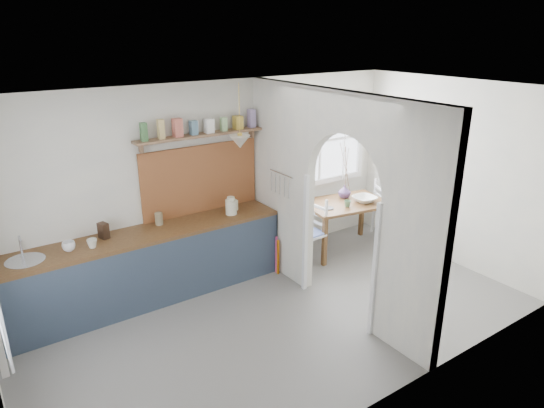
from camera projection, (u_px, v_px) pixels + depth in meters
floor at (283, 318)px, 5.71m from camera, size 5.80×3.20×0.01m
ceiling at (285, 94)px, 4.82m from camera, size 5.80×3.20×0.01m
walls at (284, 215)px, 5.27m from camera, size 5.81×3.21×2.60m
partition at (330, 189)px, 5.63m from camera, size 0.12×3.20×2.60m
nook_window at (320, 141)px, 7.33m from camera, size 1.76×0.10×1.30m
counter at (146, 265)px, 5.98m from camera, size 3.50×0.60×0.90m
sink at (25, 262)px, 5.12m from camera, size 0.40×0.40×0.02m
backsplash at (201, 179)px, 6.36m from camera, size 1.65×0.03×0.90m
shelf at (201, 131)px, 6.07m from camera, size 1.75×0.20×0.21m
pendant_lamp at (240, 142)px, 6.04m from camera, size 0.26×0.26×0.16m
utensil_rail at (281, 174)px, 6.24m from camera, size 0.02×0.50×0.02m
dining_table at (344, 226)px, 7.37m from camera, size 1.35×1.02×0.77m
chair_left at (304, 232)px, 6.84m from camera, size 0.48×0.48×1.00m
chair_right at (389, 209)px, 7.84m from camera, size 0.56×0.56×0.92m
kettle at (231, 206)px, 6.36m from camera, size 0.23×0.20×0.24m
mug_a at (92, 243)px, 5.40m from camera, size 0.13×0.13×0.10m
mug_b at (69, 246)px, 5.32m from camera, size 0.15×0.15×0.11m
knife_block at (103, 231)px, 5.64m from camera, size 0.12×0.14×0.19m
jar at (159, 219)px, 6.04m from camera, size 0.13×0.13×0.16m
towel_magenta at (276, 255)px, 6.67m from camera, size 0.02×0.03×0.54m
towel_orange at (278, 258)px, 6.65m from camera, size 0.02×0.03×0.52m
bowl at (365, 199)px, 7.25m from camera, size 0.35×0.35×0.08m
table_cup at (347, 204)px, 7.04m from camera, size 0.10×0.10×0.09m
plate at (328, 208)px, 6.99m from camera, size 0.20×0.20×0.01m
vase at (345, 191)px, 7.40m from camera, size 0.25×0.25×0.20m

